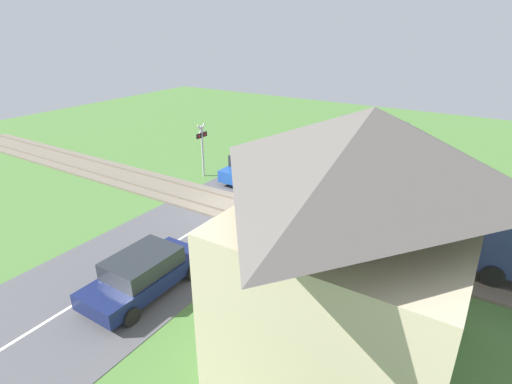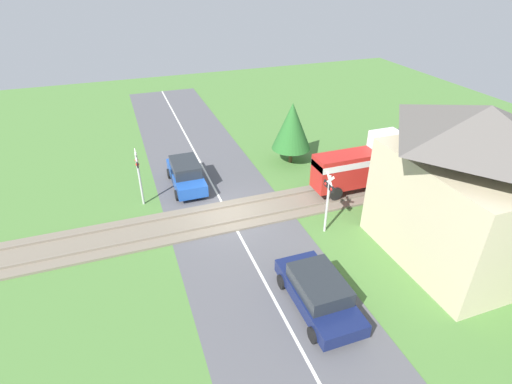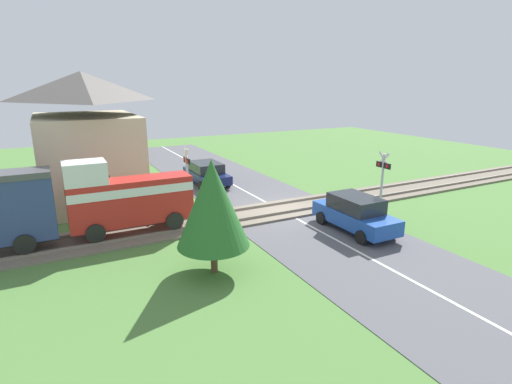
{
  "view_description": "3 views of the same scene",
  "coord_description": "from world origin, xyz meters",
  "views": [
    {
      "loc": [
        14.68,
        10.8,
        8.62
      ],
      "look_at": [
        0.0,
        1.48,
        1.2
      ],
      "focal_mm": 28.0,
      "sensor_mm": 36.0,
      "label": 1
    },
    {
      "loc": [
        16.74,
        -4.54,
        11.67
      ],
      "look_at": [
        0.0,
        1.48,
        1.2
      ],
      "focal_mm": 28.0,
      "sensor_mm": 36.0,
      "label": 2
    },
    {
      "loc": [
        -16.89,
        10.2,
        6.43
      ],
      "look_at": [
        0.0,
        1.48,
        1.2
      ],
      "focal_mm": 28.0,
      "sensor_mm": 36.0,
      "label": 3
    }
  ],
  "objects": [
    {
      "name": "ground_plane",
      "position": [
        0.0,
        0.0,
        0.0
      ],
      "size": [
        60.0,
        60.0,
        0.0
      ],
      "primitive_type": "plane",
      "color": "#4C7A38"
    },
    {
      "name": "road_surface",
      "position": [
        0.0,
        0.0,
        0.01
      ],
      "size": [
        48.0,
        6.4,
        0.02
      ],
      "color": "#515156",
      "rests_on": "ground_plane"
    },
    {
      "name": "track_bed",
      "position": [
        0.0,
        0.0,
        0.07
      ],
      "size": [
        2.8,
        48.0,
        0.24
      ],
      "color": "#756B5B",
      "rests_on": "ground_plane"
    },
    {
      "name": "train",
      "position": [
        0.0,
        11.04,
        1.86
      ],
      "size": [
        1.58,
        11.93,
        3.18
      ],
      "color": "red",
      "rests_on": "track_bed"
    },
    {
      "name": "car_near_crossing",
      "position": [
        -3.95,
        -1.44,
        0.83
      ],
      "size": [
        4.21,
        1.81,
        1.61
      ],
      "color": "#1E4CA8",
      "rests_on": "ground_plane"
    },
    {
      "name": "car_far_side",
      "position": [
        7.1,
        1.44,
        0.76
      ],
      "size": [
        4.34,
        1.99,
        1.45
      ],
      "color": "#141E4C",
      "rests_on": "ground_plane"
    },
    {
      "name": "crossing_signal_west_approach",
      "position": [
        -2.8,
        -4.07,
        2.05
      ],
      "size": [
        0.9,
        0.18,
        3.21
      ],
      "color": "#B7B7B7",
      "rests_on": "ground_plane"
    },
    {
      "name": "crossing_signal_east_approach",
      "position": [
        2.8,
        4.07,
        2.05
      ],
      "size": [
        0.9,
        0.18,
        3.21
      ],
      "color": "#B7B7B7",
      "rests_on": "ground_plane"
    },
    {
      "name": "station_building",
      "position": [
        6.3,
        8.43,
        3.41
      ],
      "size": [
        7.05,
        5.36,
        7.0
      ],
      "color": "#C6B793",
      "rests_on": "ground_plane"
    },
    {
      "name": "pedestrian_by_station",
      "position": [
        1.53,
        8.75,
        0.8
      ],
      "size": [
        0.44,
        0.44,
        1.77
      ],
      "color": "#B2282D",
      "rests_on": "ground_plane"
    },
    {
      "name": "tree_roadside_hedge",
      "position": [
        -4.86,
        5.63,
        2.51
      ],
      "size": [
        2.5,
        2.5,
        4.01
      ],
      "color": "brown",
      "rests_on": "ground_plane"
    }
  ]
}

